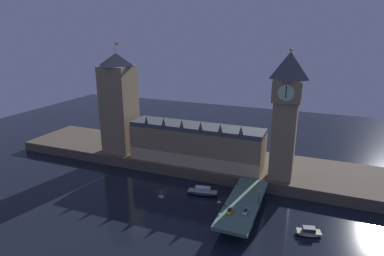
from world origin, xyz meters
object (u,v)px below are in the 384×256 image
object	(u,v)px
pedestrian_mid_walk	(259,199)
street_lamp_mid	(259,195)
clock_tower	(286,113)
car_southbound_lead	(246,211)
street_lamp_near	(219,207)
boat_downstream	(309,232)
pedestrian_near_rail	(225,205)
boat_upstream	(203,192)
pedestrian_far_rail	(238,183)
car_northbound_trail	(230,211)
victoria_tower	(119,103)

from	to	relation	value
pedestrian_mid_walk	street_lamp_mid	size ratio (longest dim) A/B	0.28
clock_tower	car_southbound_lead	bearing A→B (deg)	-101.59
street_lamp_near	boat_downstream	size ratio (longest dim) A/B	0.59
pedestrian_near_rail	pedestrian_mid_walk	distance (m)	15.44
street_lamp_near	boat_upstream	size ratio (longest dim) A/B	0.39
pedestrian_mid_walk	pedestrian_far_rail	xyz separation A→B (m)	(-12.13, 11.61, -0.15)
pedestrian_far_rail	street_lamp_mid	xyz separation A→B (m)	(12.53, -13.86, 3.34)
clock_tower	car_northbound_trail	distance (m)	55.08
victoria_tower	boat_upstream	distance (m)	74.95
pedestrian_mid_walk	boat_downstream	distance (m)	23.00
boat_upstream	clock_tower	bearing A→B (deg)	33.42
boat_downstream	street_lamp_mid	bearing A→B (deg)	166.95
boat_upstream	street_lamp_mid	bearing A→B (deg)	-19.16
pedestrian_mid_walk	street_lamp_near	size ratio (longest dim) A/B	0.29
street_lamp_near	car_northbound_trail	bearing A→B (deg)	50.86
victoria_tower	boat_downstream	size ratio (longest dim) A/B	5.85
car_northbound_trail	boat_downstream	size ratio (longest dim) A/B	0.44
victoria_tower	street_lamp_mid	distance (m)	100.24
pedestrian_mid_walk	pedestrian_far_rail	world-z (taller)	pedestrian_mid_walk
pedestrian_near_rail	boat_downstream	size ratio (longest dim) A/B	0.15
pedestrian_near_rail	pedestrian_far_rail	xyz separation A→B (m)	(0.00, 21.16, -0.03)
pedestrian_near_rail	street_lamp_near	xyz separation A→B (m)	(-0.40, -7.42, 3.19)
clock_tower	street_lamp_near	distance (m)	57.58
clock_tower	victoria_tower	world-z (taller)	victoria_tower
victoria_tower	pedestrian_near_rail	size ratio (longest dim) A/B	39.53
street_lamp_near	boat_upstream	world-z (taller)	street_lamp_near
pedestrian_near_rail	pedestrian_far_rail	distance (m)	21.16
pedestrian_near_rail	boat_upstream	xyz separation A→B (m)	(-16.00, 17.21, -5.72)
pedestrian_far_rail	street_lamp_mid	bearing A→B (deg)	-47.90
clock_tower	pedestrian_near_rail	size ratio (longest dim) A/B	38.74
pedestrian_far_rail	car_southbound_lead	bearing A→B (deg)	-67.98
car_northbound_trail	street_lamp_mid	size ratio (longest dim) A/B	0.72
clock_tower	pedestrian_near_rail	world-z (taller)	clock_tower
street_lamp_near	clock_tower	bearing A→B (deg)	69.11
pedestrian_near_rail	street_lamp_near	bearing A→B (deg)	-93.09
clock_tower	street_lamp_near	bearing A→B (deg)	-110.89
car_southbound_lead	street_lamp_mid	world-z (taller)	street_lamp_mid
pedestrian_mid_walk	pedestrian_far_rail	bearing A→B (deg)	136.25
victoria_tower	car_southbound_lead	distance (m)	101.48
clock_tower	pedestrian_far_rail	bearing A→B (deg)	-133.89
victoria_tower	street_lamp_near	size ratio (longest dim) A/B	9.95
pedestrian_far_rail	street_lamp_near	bearing A→B (deg)	-90.80
pedestrian_near_rail	car_northbound_trail	bearing A→B (deg)	-46.56
car_northbound_trail	pedestrian_mid_walk	distance (m)	15.67
car_northbound_trail	car_southbound_lead	bearing A→B (deg)	17.15
clock_tower	car_southbound_lead	size ratio (longest dim) A/B	13.25
street_lamp_near	boat_downstream	world-z (taller)	street_lamp_near
street_lamp_near	boat_upstream	xyz separation A→B (m)	(-15.60, 24.63, -8.91)
pedestrian_mid_walk	pedestrian_far_rail	size ratio (longest dim) A/B	1.17
car_northbound_trail	pedestrian_near_rail	distance (m)	4.41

